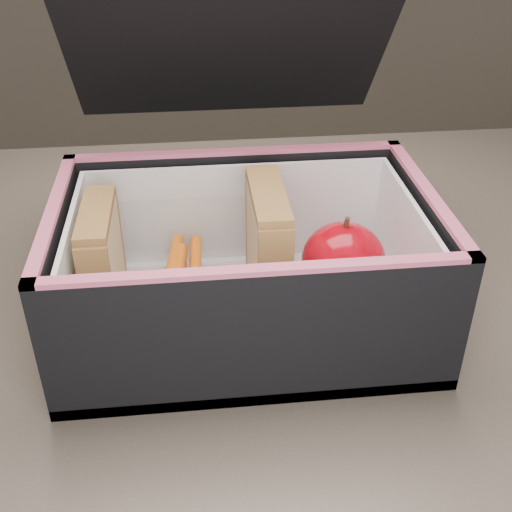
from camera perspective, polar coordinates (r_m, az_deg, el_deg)
The scene contains 8 objects.
kitchen_table at distance 0.68m, azimuth -2.70°, elevation -10.00°, with size 1.20×0.80×0.75m.
lunch_bag at distance 0.56m, azimuth -0.97°, elevation 0.16°, with size 0.32×0.35×0.29m.
plastic_tub at distance 0.57m, azimuth -6.14°, elevation -1.46°, with size 0.19×0.13×0.08m, color white, non-canonical shape.
sandwich_left at distance 0.57m, azimuth -13.46°, elevation -0.55°, with size 0.03×0.09×0.10m.
sandwich_right at distance 0.56m, azimuth 1.04°, elevation 0.69°, with size 0.03×0.10×0.11m.
carrot_sticks at distance 0.59m, azimuth -6.25°, elevation -2.67°, with size 0.05×0.14×0.03m.
paper_napkin at distance 0.61m, azimuth 7.86°, elevation -3.18°, with size 0.07×0.07×0.01m, color white.
red_apple at distance 0.58m, azimuth 7.76°, elevation -0.41°, with size 0.09×0.09×0.08m.
Camera 1 is at (-0.02, -0.50, 1.12)m, focal length 45.00 mm.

